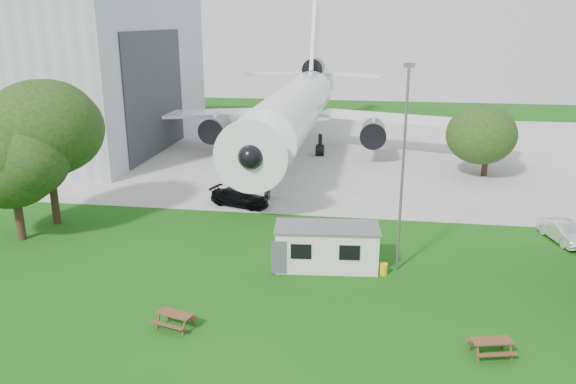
# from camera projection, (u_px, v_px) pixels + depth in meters

# --- Properties ---
(ground) EXTENTS (160.00, 160.00, 0.00)m
(ground) POSITION_uv_depth(u_px,v_px,m) (239.00, 310.00, 28.97)
(ground) COLOR #1F5E15
(concrete_apron) EXTENTS (120.00, 46.00, 0.03)m
(concrete_apron) POSITION_uv_depth(u_px,v_px,m) (316.00, 149.00, 64.87)
(concrete_apron) COLOR #B7B7B2
(concrete_apron) RESTS_ON ground
(airliner) EXTENTS (46.36, 47.73, 17.69)m
(airliner) POSITION_uv_depth(u_px,v_px,m) (296.00, 106.00, 61.59)
(airliner) COLOR white
(airliner) RESTS_ON ground
(site_cabin) EXTENTS (6.86, 3.25, 2.62)m
(site_cabin) POSITION_uv_depth(u_px,v_px,m) (327.00, 247.00, 33.64)
(site_cabin) COLOR silver
(site_cabin) RESTS_ON ground
(picnic_west) EXTENTS (2.15, 1.94, 0.76)m
(picnic_west) POSITION_uv_depth(u_px,v_px,m) (176.00, 327.00, 27.33)
(picnic_west) COLOR brown
(picnic_west) RESTS_ON ground
(picnic_east) EXTENTS (2.10, 1.88, 0.76)m
(picnic_east) POSITION_uv_depth(u_px,v_px,m) (490.00, 355.00, 25.05)
(picnic_east) COLOR brown
(picnic_east) RESTS_ON ground
(lamp_mast) EXTENTS (0.16, 0.16, 12.00)m
(lamp_mast) POSITION_uv_depth(u_px,v_px,m) (402.00, 173.00, 31.89)
(lamp_mast) COLOR slate
(lamp_mast) RESTS_ON ground
(tree_west_big) EXTENTS (8.14, 8.14, 11.30)m
(tree_west_big) POSITION_uv_depth(u_px,v_px,m) (45.00, 126.00, 39.28)
(tree_west_big) COLOR #382619
(tree_west_big) RESTS_ON ground
(tree_west_small) EXTENTS (7.06, 7.06, 8.86)m
(tree_west_small) POSITION_uv_depth(u_px,v_px,m) (11.00, 164.00, 36.73)
(tree_west_small) COLOR #382619
(tree_west_small) RESTS_ON ground
(tree_far_apron) EXTENTS (6.71, 6.71, 7.59)m
(tree_far_apron) POSITION_uv_depth(u_px,v_px,m) (488.00, 132.00, 52.62)
(tree_far_apron) COLOR #382619
(tree_far_apron) RESTS_ON ground
(car_ne_sedan) EXTENTS (2.51, 4.44, 1.39)m
(car_ne_sedan) POSITION_uv_depth(u_px,v_px,m) (563.00, 232.00, 37.66)
(car_ne_sedan) COLOR silver
(car_ne_sedan) RESTS_ON ground
(car_apron_van) EXTENTS (5.17, 3.26, 1.40)m
(car_apron_van) POSITION_uv_depth(u_px,v_px,m) (240.00, 197.00, 44.96)
(car_apron_van) COLOR black
(car_apron_van) RESTS_ON ground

